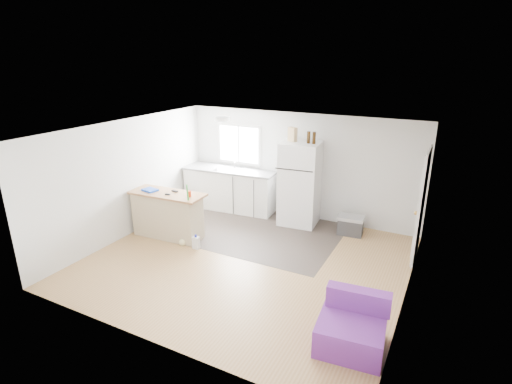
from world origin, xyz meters
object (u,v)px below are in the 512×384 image
cleaner_jug (196,243)px  peninsula (168,214)px  kitchen_cabinets (230,189)px  red_cup (189,194)px  refrigerator (300,184)px  bottle_left (309,137)px  purple_seat (352,328)px  bottle_right (314,138)px  mop (184,234)px  cardboard_box (293,134)px  cooler (351,225)px  blue_tray (150,190)px

cleaner_jug → peninsula: bearing=164.9°
kitchen_cabinets → red_cup: size_ratio=19.24×
refrigerator → bottle_left: 1.06m
purple_seat → bottle_right: size_ratio=3.63×
cleaner_jug → bottle_right: 3.20m
purple_seat → bottle_left: bottle_left is taller
purple_seat → mop: (-3.69, 1.35, -0.02)m
peninsula → purple_seat: (4.23, -1.54, -0.24)m
cleaner_jug → bottle_right: bottle_right is taller
kitchen_cabinets → red_cup: bearing=-87.6°
purple_seat → cleaner_jug: size_ratio=3.10×
kitchen_cabinets → purple_seat: 5.25m
peninsula → purple_seat: size_ratio=1.75×
cleaner_jug → mop: bearing=174.1°
mop → cardboard_box: cardboard_box is taller
refrigerator → cleaner_jug: size_ratio=6.30×
kitchen_cabinets → peninsula: (-0.32, -1.96, -0.03)m
red_cup → cardboard_box: bearing=53.8°
refrigerator → cooler: (1.20, -0.08, -0.72)m
cooler → purple_seat: purple_seat is taller
cardboard_box → bottle_left: 0.37m
kitchen_cabinets → blue_tray: kitchen_cabinets is taller
kitchen_cabinets → purple_seat: bearing=-46.6°
mop → red_cup: mop is taller
cooler → blue_tray: (-3.70, -1.89, 0.77)m
cooler → peninsula: bearing=-156.5°
purple_seat → bottle_right: bearing=112.1°
cooler → cleaner_jug: 3.23m
red_cup → bottle_left: size_ratio=0.48×
peninsula → bottle_right: size_ratio=6.37×
kitchen_cabinets → refrigerator: size_ratio=1.25×
mop → blue_tray: mop is taller
purple_seat → red_cup: (-3.66, 1.55, 0.77)m
peninsula → kitchen_cabinets: bearing=77.3°
refrigerator → cardboard_box: cardboard_box is taller
mop → red_cup: bearing=54.7°
cooler → cleaner_jug: (-2.50, -2.04, -0.08)m
cooler → purple_seat: 3.48m
red_cup → bottle_left: bottle_left is taller
red_cup → cardboard_box: cardboard_box is taller
refrigerator → purple_seat: 4.09m
purple_seat → mop: bearing=154.1°
cardboard_box → cooler: bearing=-2.5°
bottle_right → cleaner_jug: bearing=-127.6°
refrigerator → bottle_left: bearing=-20.6°
cleaner_jug → refrigerator: bearing=57.8°
peninsula → blue_tray: bearing=-173.4°
kitchen_cabinets → cooler: (3.01, -0.13, -0.31)m
cleaner_jug → mop: (-0.29, 0.03, 0.10)m
kitchen_cabinets → blue_tray: size_ratio=7.69×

